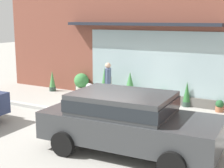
{
  "coord_description": "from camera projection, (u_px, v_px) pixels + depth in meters",
  "views": [
    {
      "loc": [
        5.76,
        -9.29,
        3.33
      ],
      "look_at": [
        -0.27,
        1.2,
        0.94
      ],
      "focal_mm": 53.65,
      "sensor_mm": 36.0,
      "label": 1
    }
  ],
  "objects": [
    {
      "name": "ground_plane",
      "position": [
        101.0,
        118.0,
        11.36
      ],
      "size": [
        60.0,
        60.0,
        0.0
      ],
      "primitive_type": "plane",
      "color": "#9E9B93"
    },
    {
      "name": "curb_strip",
      "position": [
        98.0,
        117.0,
        11.18
      ],
      "size": [
        14.0,
        0.24,
        0.12
      ],
      "primitive_type": "cube",
      "color": "#B2B2AD",
      "rests_on": "ground_plane"
    },
    {
      "name": "storefront",
      "position": [
        142.0,
        37.0,
        13.57
      ],
      "size": [
        14.0,
        0.81,
        5.2
      ],
      "color": "brown",
      "rests_on": "ground_plane"
    },
    {
      "name": "fire_hydrant",
      "position": [
        89.0,
        95.0,
        12.84
      ],
      "size": [
        0.44,
        0.41,
        0.88
      ],
      "color": "#B2B2B7",
      "rests_on": "ground_plane"
    },
    {
      "name": "pedestrian_with_handbag",
      "position": [
        108.0,
        80.0,
        13.14
      ],
      "size": [
        0.33,
        0.67,
        1.63
      ],
      "rotation": [
        0.0,
        0.0,
        1.93
      ],
      "color": "#9E9384",
      "rests_on": "ground_plane"
    },
    {
      "name": "parked_car_dark_gray",
      "position": [
        127.0,
        119.0,
        8.33
      ],
      "size": [
        4.51,
        2.28,
        1.51
      ],
      "rotation": [
        0.0,
        0.0,
        0.06
      ],
      "color": "#383A3D",
      "rests_on": "ground_plane"
    },
    {
      "name": "potted_plant_by_entrance",
      "position": [
        81.0,
        83.0,
        14.9
      ],
      "size": [
        0.66,
        0.66,
        0.92
      ],
      "color": "#B7B2A3",
      "rests_on": "ground_plane"
    },
    {
      "name": "potted_plant_window_center",
      "position": [
        220.0,
        106.0,
        12.04
      ],
      "size": [
        0.29,
        0.29,
        0.44
      ],
      "color": "#9E6042",
      "rests_on": "ground_plane"
    },
    {
      "name": "potted_plant_window_right",
      "position": [
        130.0,
        87.0,
        13.65
      ],
      "size": [
        0.48,
        0.48,
        1.18
      ],
      "color": "#33473D",
      "rests_on": "ground_plane"
    },
    {
      "name": "potted_plant_trailing_edge",
      "position": [
        187.0,
        95.0,
        12.72
      ],
      "size": [
        0.3,
        0.3,
        0.96
      ],
      "color": "#33473D",
      "rests_on": "ground_plane"
    },
    {
      "name": "potted_plant_near_hydrant",
      "position": [
        162.0,
        97.0,
        13.18
      ],
      "size": [
        0.31,
        0.31,
        0.55
      ],
      "color": "#9E6042",
      "rests_on": "ground_plane"
    },
    {
      "name": "potted_plant_doorstep",
      "position": [
        52.0,
        81.0,
        15.45
      ],
      "size": [
        0.3,
        0.3,
        0.96
      ],
      "color": "#33473D",
      "rests_on": "ground_plane"
    },
    {
      "name": "potted_plant_low_front",
      "position": [
        105.0,
        83.0,
        14.03
      ],
      "size": [
        0.42,
        0.42,
        1.32
      ],
      "color": "#33473D",
      "rests_on": "ground_plane"
    }
  ]
}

